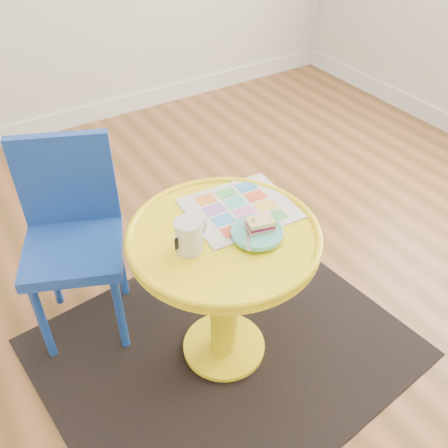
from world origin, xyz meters
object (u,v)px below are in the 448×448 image
side_table (224,271)px  mug (189,235)px  plate (257,233)px  chair (72,228)px  newspaper (240,208)px

side_table → mug: mug is taller
mug → plate: 0.22m
side_table → plate: bearing=-41.1°
side_table → plate: plate is taller
chair → mug: size_ratio=6.68×
mug → plate: mug is taller
side_table → chair: 0.58m
mug → plate: (0.20, -0.06, -0.04)m
newspaper → chair: bearing=145.8°
plate → mug: bearing=163.2°
side_table → plate: 0.21m
side_table → chair: chair is taller
newspaper → plate: (-0.03, -0.15, 0.01)m
side_table → plate: size_ratio=3.77×
mug → plate: bearing=-30.0°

